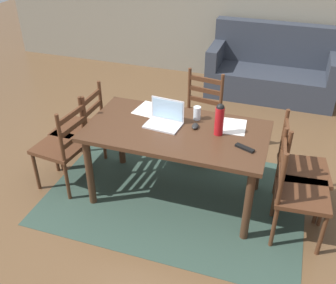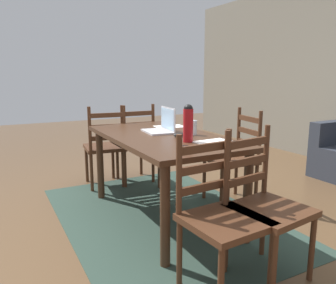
{
  "view_description": "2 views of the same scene",
  "coord_description": "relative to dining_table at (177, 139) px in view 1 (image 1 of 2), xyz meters",
  "views": [
    {
      "loc": [
        0.88,
        -2.89,
        2.56
      ],
      "look_at": [
        -0.07,
        -0.04,
        0.64
      ],
      "focal_mm": 41.77,
      "sensor_mm": 36.0,
      "label": 1
    },
    {
      "loc": [
        2.6,
        -1.32,
        1.28
      ],
      "look_at": [
        -0.1,
        0.11,
        0.67
      ],
      "focal_mm": 36.07,
      "sensor_mm": 36.0,
      "label": 2
    }
  ],
  "objects": [
    {
      "name": "water_bottle",
      "position": [
        0.37,
        0.04,
        0.25
      ],
      "size": [
        0.08,
        0.08,
        0.3
      ],
      "color": "#A81419",
      "rests_on": "dining_table"
    },
    {
      "name": "chair_right_near",
      "position": [
        1.11,
        -0.18,
        -0.21
      ],
      "size": [
        0.47,
        0.47,
        0.95
      ],
      "color": "#4C2B19",
      "rests_on": "ground"
    },
    {
      "name": "paper_stack_right",
      "position": [
        0.48,
        0.21,
        0.1
      ],
      "size": [
        0.23,
        0.31,
        0.0
      ],
      "primitive_type": "cube",
      "rotation": [
        0.0,
        0.0,
        0.08
      ],
      "color": "white",
      "rests_on": "dining_table"
    },
    {
      "name": "chair_far_head",
      "position": [
        0.01,
        0.8,
        -0.21
      ],
      "size": [
        0.5,
        0.5,
        0.95
      ],
      "color": "#4C2B19",
      "rests_on": "ground"
    },
    {
      "name": "paper_stack_left",
      "position": [
        -0.39,
        0.28,
        0.1
      ],
      "size": [
        0.25,
        0.32,
        0.0
      ],
      "primitive_type": "cube",
      "rotation": [
        0.0,
        0.0,
        -0.13
      ],
      "color": "white",
      "rests_on": "dining_table"
    },
    {
      "name": "chair_right_far",
      "position": [
        1.11,
        0.17,
        -0.21
      ],
      "size": [
        0.5,
        0.5,
        0.95
      ],
      "color": "#4C2B19",
      "rests_on": "ground"
    },
    {
      "name": "chair_left_far",
      "position": [
        -1.1,
        0.17,
        -0.21
      ],
      "size": [
        0.45,
        0.45,
        0.95
      ],
      "color": "#4C2B19",
      "rests_on": "ground"
    },
    {
      "name": "computer_mouse",
      "position": [
        0.15,
        0.08,
        0.11
      ],
      "size": [
        0.07,
        0.11,
        0.03
      ],
      "primitive_type": "ellipsoid",
      "rotation": [
        0.0,
        0.0,
        0.11
      ],
      "color": "black",
      "rests_on": "dining_table"
    },
    {
      "name": "ground_plane",
      "position": [
        0.0,
        0.0,
        -0.67
      ],
      "size": [
        14.0,
        14.0,
        0.0
      ],
      "primitive_type": "plane",
      "color": "brown"
    },
    {
      "name": "laptop",
      "position": [
        -0.13,
        0.07,
        0.15
      ],
      "size": [
        0.34,
        0.25,
        0.23
      ],
      "color": "silver",
      "rests_on": "dining_table"
    },
    {
      "name": "area_rug",
      "position": [
        0.0,
        0.0,
        -0.66
      ],
      "size": [
        2.48,
        1.72,
        0.01
      ],
      "primitive_type": "cube",
      "color": "#2D4238",
      "rests_on": "ground"
    },
    {
      "name": "tv_remote",
      "position": [
        0.63,
        -0.12,
        0.11
      ],
      "size": [
        0.17,
        0.11,
        0.02
      ],
      "primitive_type": "cube",
      "rotation": [
        0.0,
        0.0,
        1.16
      ],
      "color": "black",
      "rests_on": "dining_table"
    },
    {
      "name": "chair_left_near",
      "position": [
        -1.11,
        -0.18,
        -0.21
      ],
      "size": [
        0.49,
        0.49,
        0.95
      ],
      "color": "#4C2B19",
      "rests_on": "ground"
    },
    {
      "name": "dining_table",
      "position": [
        0.0,
        0.0,
        0.0
      ],
      "size": [
        1.63,
        0.87,
        0.76
      ],
      "color": "#422819",
      "rests_on": "ground"
    },
    {
      "name": "couch",
      "position": [
        0.62,
        2.7,
        -0.31
      ],
      "size": [
        1.8,
        0.8,
        1.0
      ],
      "color": "#2D333D",
      "rests_on": "ground"
    },
    {
      "name": "drinking_glass",
      "position": [
        0.12,
        0.24,
        0.16
      ],
      "size": [
        0.07,
        0.07,
        0.13
      ],
      "primitive_type": "cylinder",
      "color": "silver",
      "rests_on": "dining_table"
    }
  ]
}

